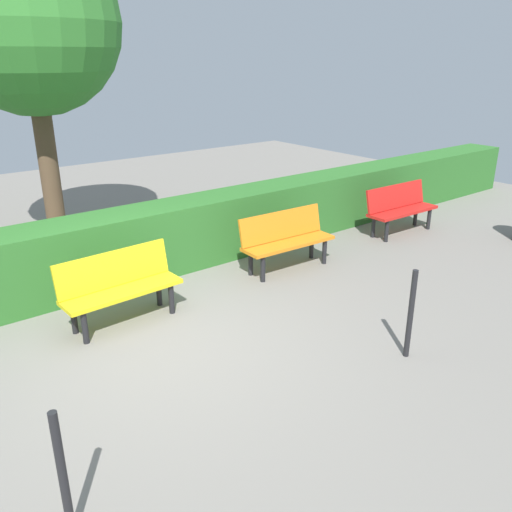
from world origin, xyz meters
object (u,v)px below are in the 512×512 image
object	(u,v)px
bench_red	(400,207)
bench_yellow	(119,285)
tree_near	(28,24)
bench_orange	(286,238)

from	to	relation	value
bench_red	bench_yellow	xyz separation A→B (m)	(5.44, 0.07, -0.00)
tree_near	bench_orange	bearing A→B (deg)	126.78
bench_orange	tree_near	xyz separation A→B (m)	(2.36, -3.15, 2.98)
bench_red	bench_yellow	bearing A→B (deg)	2.40
bench_red	bench_orange	bearing A→B (deg)	2.00
bench_red	bench_orange	size ratio (longest dim) A/B	0.99
bench_orange	tree_near	distance (m)	4.94
bench_orange	bench_yellow	xyz separation A→B (m)	(2.69, 0.06, -0.00)
bench_orange	bench_yellow	distance (m)	2.69
bench_red	tree_near	world-z (taller)	tree_near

